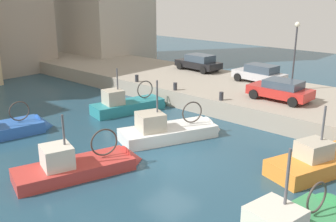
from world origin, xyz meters
TOP-DOWN VIEW (x-y plane):
  - water_surface at (0.00, 0.00)m, footprint 80.00×80.00m
  - quay_wall at (11.50, 0.00)m, footprint 9.00×56.00m
  - fishing_boat_teal at (4.39, 7.49)m, footprint 6.04×3.00m
  - fishing_boat_orange at (4.27, -6.14)m, footprint 6.50×3.81m
  - fishing_boat_blue at (-3.94, 9.49)m, footprint 6.24×3.07m
  - fishing_boat_red at (-3.69, 2.06)m, footprint 6.38×3.58m
  - fishing_boat_white at (2.51, 1.91)m, footprint 6.48×4.24m
  - parked_car_black at (14.23, 9.17)m, footprint 2.30×4.30m
  - parked_car_red at (9.94, -0.86)m, footprint 2.13×4.08m
  - parked_car_silver at (13.52, 2.67)m, footprint 2.23×4.27m
  - mooring_bollard_south at (7.35, 2.00)m, footprint 0.28×0.28m
  - mooring_bollard_mid at (7.35, 6.00)m, footprint 0.28×0.28m
  - mooring_bollard_north at (7.35, 10.00)m, footprint 0.28×0.28m
  - quay_streetlamp at (13.00, -0.22)m, footprint 0.36×0.36m

SIDE VIEW (x-z plane):
  - water_surface at x=0.00m, z-range 0.00..0.00m
  - fishing_boat_orange at x=4.27m, z-range -1.93..2.15m
  - fishing_boat_blue at x=-3.94m, z-range -1.87..2.11m
  - fishing_boat_teal at x=4.39m, z-range -1.82..2.10m
  - fishing_boat_white at x=2.51m, z-range -2.05..2.33m
  - fishing_boat_red at x=-3.69m, z-range -1.77..2.06m
  - quay_wall at x=11.50m, z-range 0.00..1.20m
  - mooring_bollard_south at x=7.35m, z-range 1.20..1.75m
  - mooring_bollard_mid at x=7.35m, z-range 1.20..1.75m
  - mooring_bollard_north at x=7.35m, z-range 1.20..1.75m
  - parked_car_red at x=9.94m, z-range 1.22..2.58m
  - parked_car_silver at x=13.52m, z-range 1.21..2.64m
  - parked_car_black at x=14.23m, z-range 1.21..2.64m
  - quay_streetlamp at x=13.00m, z-range 2.04..6.87m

